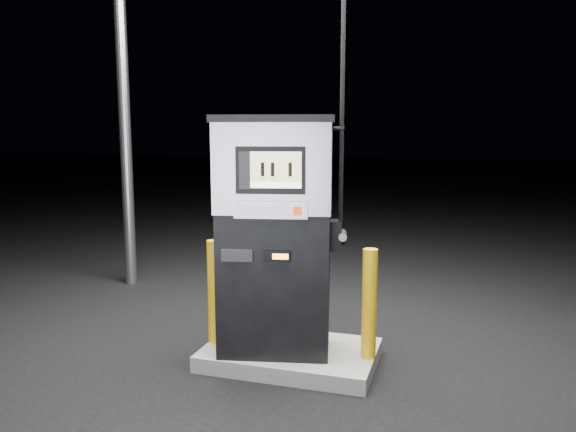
# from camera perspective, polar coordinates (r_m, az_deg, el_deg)

# --- Properties ---
(ground) EXTENTS (80.00, 80.00, 0.00)m
(ground) POSITION_cam_1_polar(r_m,az_deg,el_deg) (5.51, 0.25, -14.64)
(ground) COLOR black
(ground) RESTS_ON ground
(pump_island) EXTENTS (1.60, 1.00, 0.15)m
(pump_island) POSITION_cam_1_polar(r_m,az_deg,el_deg) (5.48, 0.25, -13.92)
(pump_island) COLOR slate
(pump_island) RESTS_ON ground
(fuel_dispenser) EXTENTS (1.25, 0.85, 4.48)m
(fuel_dispenser) POSITION_cam_1_polar(r_m,az_deg,el_deg) (5.08, -1.31, -1.77)
(fuel_dispenser) COLOR black
(fuel_dispenser) RESTS_ON pump_island
(bollard_left) EXTENTS (0.14, 0.14, 1.00)m
(bollard_left) POSITION_cam_1_polar(r_m,az_deg,el_deg) (5.47, -7.46, -7.62)
(bollard_left) COLOR #EEB20D
(bollard_left) RESTS_ON pump_island
(bollard_right) EXTENTS (0.16, 0.16, 1.00)m
(bollard_right) POSITION_cam_1_polar(r_m,az_deg,el_deg) (5.11, 8.26, -8.83)
(bollard_right) COLOR #EEB20D
(bollard_right) RESTS_ON pump_island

